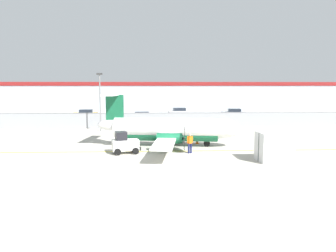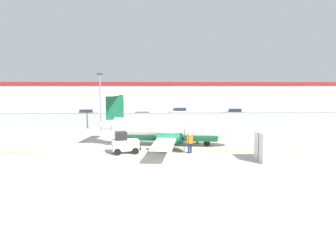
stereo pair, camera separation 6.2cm
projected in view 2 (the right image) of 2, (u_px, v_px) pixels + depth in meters
ground_plane at (170, 151)px, 28.68m from camera, size 140.00×140.00×0.01m
perimeter_fence at (164, 120)px, 44.41m from camera, size 98.00×0.10×2.10m
parking_lot_strip at (162, 119)px, 55.94m from camera, size 98.00×17.00×0.12m
background_building at (160, 97)px, 73.88m from camera, size 91.00×8.10×6.50m
commuter_airplane at (171, 129)px, 30.89m from camera, size 13.49×16.07×4.92m
baggage_tug at (125, 143)px, 27.62m from camera, size 2.53×1.83×1.88m
ground_crew_worker at (190, 142)px, 27.68m from camera, size 0.55×0.42×1.70m
cargo_container at (274, 147)px, 24.73m from camera, size 2.46×2.08×2.20m
traffic_cone_near_left at (197, 141)px, 32.27m from camera, size 0.36×0.36×0.64m
traffic_cone_near_right at (120, 147)px, 29.16m from camera, size 0.36×0.36×0.64m
parked_car_0 at (86, 114)px, 55.95m from camera, size 4.32×2.25×1.58m
parked_car_1 at (143, 117)px, 50.84m from camera, size 4.24×2.09×1.58m
parked_car_2 at (180, 112)px, 60.07m from camera, size 4.36×2.35×1.58m
parked_car_3 at (234, 113)px, 57.76m from camera, size 4.37×2.37×1.58m
apron_light_pole at (100, 97)px, 40.81m from camera, size 0.70×0.30×7.27m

